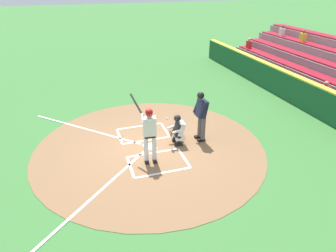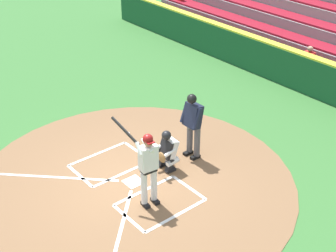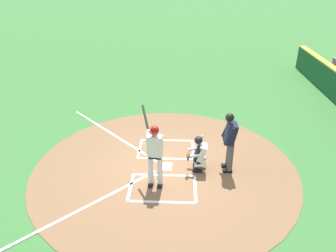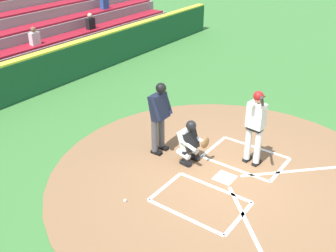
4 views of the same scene
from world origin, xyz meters
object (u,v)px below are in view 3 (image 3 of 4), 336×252
at_px(catcher, 199,153).
at_px(plate_umpire, 230,138).
at_px(batter, 155,151).
at_px(baseball, 203,136).

bearing_deg(catcher, plate_umpire, -87.68).
height_order(batter, baseball, batter).
distance_m(catcher, plate_umpire, 1.01).
bearing_deg(batter, baseball, -27.27).
height_order(plate_umpire, baseball, plate_umpire).
xyz_separation_m(batter, catcher, (0.81, -1.22, -0.51)).
bearing_deg(catcher, baseball, -7.09).
distance_m(batter, baseball, 3.40).
relative_size(batter, plate_umpire, 1.14).
height_order(catcher, plate_umpire, plate_umpire).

